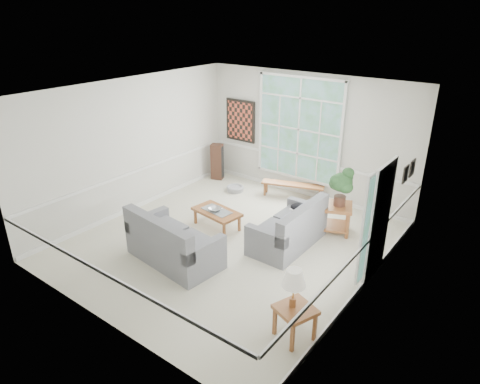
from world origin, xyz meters
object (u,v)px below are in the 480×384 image
object	(u,v)px
side_table	(295,323)
end_table	(336,218)
loveseat_right	(288,224)
loveseat_front	(174,237)
coffee_table	(217,219)

from	to	relation	value
side_table	end_table	bearing A→B (deg)	105.50
end_table	loveseat_right	bearing A→B (deg)	-116.62
loveseat_right	side_table	xyz separation A→B (m)	(1.43, -2.18, -0.20)
loveseat_front	coffee_table	world-z (taller)	loveseat_front
coffee_table	side_table	world-z (taller)	side_table
loveseat_right	coffee_table	xyz separation A→B (m)	(-1.58, -0.27, -0.26)
loveseat_front	end_table	bearing A→B (deg)	62.20
coffee_table	end_table	bearing A→B (deg)	40.43
coffee_table	side_table	xyz separation A→B (m)	(3.01, -1.90, 0.06)
end_table	side_table	distance (m)	3.36
loveseat_right	side_table	size ratio (longest dim) A/B	3.32
end_table	loveseat_front	bearing A→B (deg)	-124.21
side_table	coffee_table	bearing A→B (deg)	147.66
loveseat_front	end_table	size ratio (longest dim) A/B	2.93
loveseat_front	coffee_table	distance (m)	1.50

